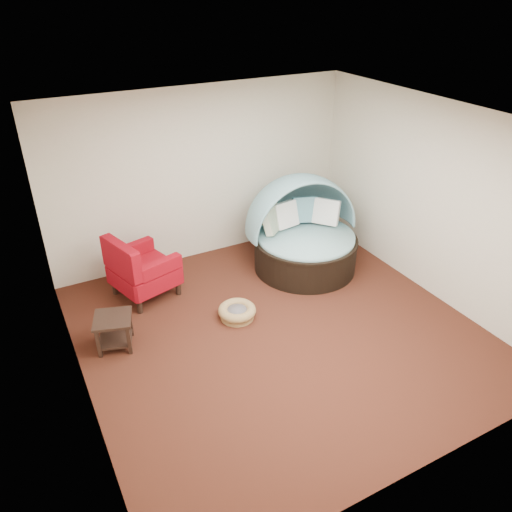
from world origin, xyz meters
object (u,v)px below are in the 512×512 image
pet_basket (237,312)px  red_armchair (140,269)px  canopy_daybed (304,227)px  side_table (114,328)px

pet_basket → red_armchair: 1.56m
canopy_daybed → pet_basket: (-1.59, -0.81, -0.60)m
canopy_daybed → red_armchair: 2.62m
pet_basket → canopy_daybed: bearing=27.0°
canopy_daybed → red_armchair: (-2.58, 0.34, -0.25)m
side_table → pet_basket: bearing=-6.5°
pet_basket → side_table: 1.67m
pet_basket → red_armchair: bearing=130.8°
canopy_daybed → side_table: (-3.23, -0.62, -0.41)m
canopy_daybed → pet_basket: canopy_daybed is taller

